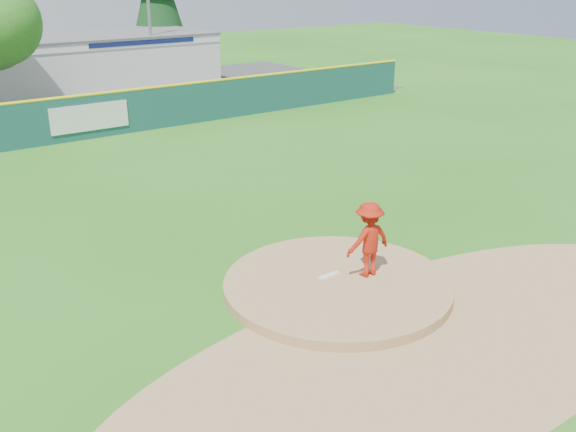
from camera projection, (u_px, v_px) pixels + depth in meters
ground at (337, 290)px, 15.52m from camera, size 120.00×120.00×0.00m
pitchers_mound at (337, 290)px, 15.52m from camera, size 5.50×5.50×0.50m
pitching_rubber at (329, 275)px, 15.64m from camera, size 0.60×0.15×0.04m
infield_dirt_arc at (431, 344)px, 13.26m from camera, size 15.40×15.40×0.01m
parking_lot at (22, 108)px, 35.77m from camera, size 44.00×16.00×0.02m
pitcher at (369, 239)px, 15.41m from camera, size 1.26×0.78×1.87m
van at (35, 119)px, 30.41m from camera, size 4.45×2.23×1.21m
pool_building_grp at (91, 60)px, 42.25m from camera, size 15.20×8.20×3.31m
outfield_fence at (75, 117)px, 28.63m from camera, size 40.00×0.14×2.07m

